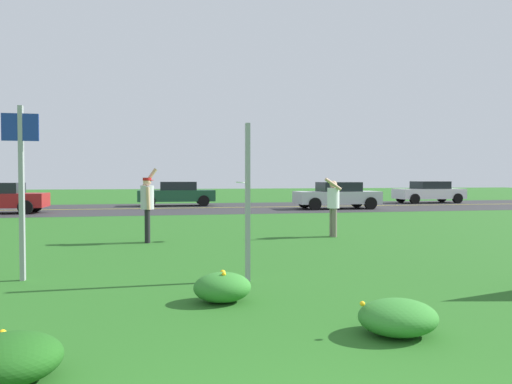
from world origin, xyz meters
The scene contains 14 objects.
ground_plane centered at (0.00, 12.43, 0.00)m, with size 120.00×120.00×0.00m, color #26601E.
highway_strip centered at (0.00, 24.87, 0.00)m, with size 120.00×9.98×0.01m, color #2D2D30.
highway_center_stripe centered at (0.00, 24.87, 0.01)m, with size 120.00×0.16×0.00m, color yellow.
daylily_clump_mid_center centered at (1.69, 2.98, 0.19)m, with size 0.86×0.73×0.38m.
daylily_clump_front_left centered at (-1.99, 2.53, 0.20)m, with size 0.84×0.75×0.40m.
daylily_clump_mid_right centered at (0.04, 4.68, 0.20)m, with size 0.78×0.63×0.43m.
sign_post_near_path centered at (-2.97, 6.66, 1.71)m, with size 0.56×0.10×2.84m.
sign_post_by_roadside centered at (0.62, 5.91, 1.28)m, with size 0.07×0.10×2.55m.
person_thrower_red_cap_gray_shirt centered at (-1.08, 10.90, 1.03)m, with size 0.43×0.50×1.93m.
person_catcher_white_shirt centered at (4.07, 11.11, 0.96)m, with size 0.51×0.50×1.68m.
frisbee_white centered at (1.37, 11.01, 1.55)m, with size 0.27×0.27×0.05m.
car_white_leftmost centered at (16.99, 27.11, 0.74)m, with size 4.50×2.00×1.45m.
car_silver_center_left centered at (8.70, 22.62, 0.74)m, with size 4.50×2.00×1.45m.
car_dark_green_center_right centered at (0.27, 27.11, 0.74)m, with size 4.50×2.00×1.45m.
Camera 1 is at (-0.79, -1.59, 1.67)m, focal length 33.21 mm.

